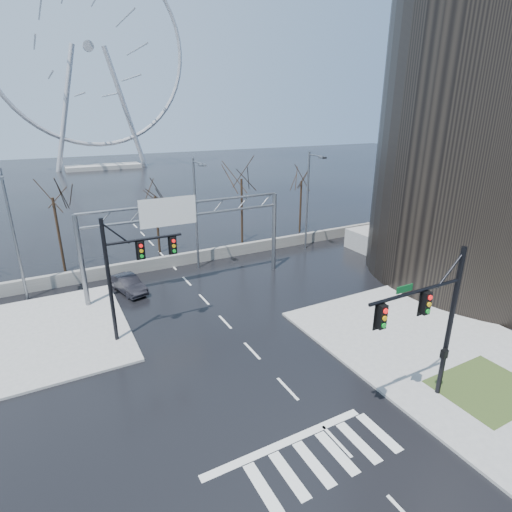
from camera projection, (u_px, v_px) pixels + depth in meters
ground at (288, 389)px, 20.85m from camera, size 260.00×260.00×0.00m
sidewalk_right_ext at (397, 325)px, 26.93m from camera, size 12.00×10.00×0.15m
sidewalk_far at (45, 334)px, 25.87m from camera, size 10.00×12.00×0.15m
grass_strip at (486, 388)px, 20.66m from camera, size 5.00×4.00×0.02m
tower_podium at (489, 246)px, 40.04m from camera, size 22.00×18.00×2.00m
barrier_wall at (173, 261)px, 37.23m from camera, size 52.00×0.50×1.10m
signal_mast_near at (434, 316)px, 18.13m from camera, size 5.52×0.41×8.00m
signal_mast_far at (127, 267)px, 24.02m from camera, size 4.72×0.41×8.00m
sign_gantry at (183, 226)px, 31.31m from camera, size 16.36×0.40×7.60m
streetlight_left at (12, 227)px, 28.56m from camera, size 0.50×2.55×10.00m
streetlight_mid at (197, 206)px, 34.79m from camera, size 0.50×2.55×10.00m
streetlight_right at (310, 194)px, 40.12m from camera, size 0.50×2.55×10.00m
tree_left at (54, 207)px, 34.28m from camera, size 3.75×3.75×7.50m
tree_center at (156, 203)px, 39.39m from camera, size 3.25×3.25×6.50m
tree_right at (242, 186)px, 42.21m from camera, size 3.90×3.90×7.80m
tree_far_right at (301, 187)px, 46.46m from camera, size 3.40×3.40×6.80m
ferris_wheel at (89, 55)px, 92.91m from camera, size 45.00×6.00×50.91m
car at (128, 284)px, 31.86m from camera, size 2.45×4.35×1.36m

